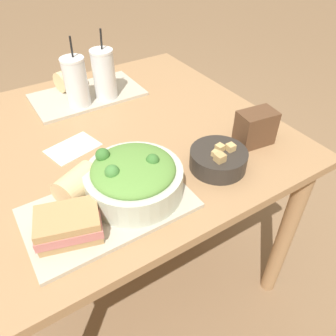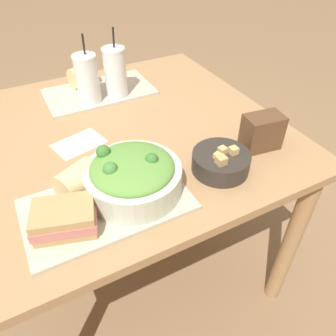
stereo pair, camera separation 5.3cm
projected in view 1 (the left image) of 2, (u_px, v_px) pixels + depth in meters
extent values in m
plane|color=#846647|center=(126.00, 264.00, 1.56)|extent=(12.00, 12.00, 0.00)
cube|color=#A37A51|center=(107.00, 138.00, 1.09)|extent=(1.10, 1.00, 0.03)
cylinder|color=#A37A51|center=(285.00, 235.00, 1.25)|extent=(0.06, 0.06, 0.71)
cylinder|color=#A37A51|center=(163.00, 127.00, 1.82)|extent=(0.06, 0.06, 0.71)
cube|color=#BCB29E|center=(109.00, 208.00, 0.82)|extent=(0.41, 0.24, 0.01)
cube|color=#BCB29E|center=(88.00, 95.00, 1.28)|extent=(0.41, 0.24, 0.01)
cylinder|color=beige|center=(134.00, 181.00, 0.83)|extent=(0.25, 0.25, 0.07)
ellipsoid|color=#5B8E3D|center=(133.00, 169.00, 0.81)|extent=(0.21, 0.21, 0.05)
sphere|color=#38702D|center=(103.00, 155.00, 0.82)|extent=(0.04, 0.04, 0.04)
sphere|color=#38702D|center=(153.00, 160.00, 0.80)|extent=(0.03, 0.03, 0.03)
sphere|color=#427F38|center=(112.00, 172.00, 0.77)|extent=(0.04, 0.04, 0.04)
cube|color=beige|center=(156.00, 164.00, 0.81)|extent=(0.05, 0.05, 0.01)
cube|color=beige|center=(150.00, 161.00, 0.82)|extent=(0.06, 0.03, 0.01)
cylinder|color=#2D2823|center=(218.00, 159.00, 0.94)|extent=(0.16, 0.16, 0.06)
cylinder|color=#5B2D19|center=(219.00, 153.00, 0.92)|extent=(0.15, 0.15, 0.01)
cube|color=tan|center=(220.00, 158.00, 0.88)|extent=(0.03, 0.03, 0.03)
cube|color=tan|center=(231.00, 148.00, 0.92)|extent=(0.02, 0.02, 0.02)
cube|color=tan|center=(215.00, 154.00, 0.90)|extent=(0.02, 0.02, 0.02)
cube|color=tan|center=(220.00, 148.00, 0.92)|extent=(0.02, 0.02, 0.02)
cube|color=tan|center=(71.00, 231.00, 0.74)|extent=(0.16, 0.13, 0.02)
cube|color=#C1706B|center=(69.00, 225.00, 0.73)|extent=(0.17, 0.14, 0.02)
cube|color=tan|center=(67.00, 218.00, 0.72)|extent=(0.16, 0.13, 0.02)
cylinder|color=#DBBC84|center=(77.00, 184.00, 0.82)|extent=(0.13, 0.12, 0.08)
cylinder|color=beige|center=(91.00, 173.00, 0.85)|extent=(0.04, 0.07, 0.07)
cylinder|color=#DBBC84|center=(69.00, 79.00, 1.28)|extent=(0.11, 0.10, 0.08)
cylinder|color=beige|center=(78.00, 76.00, 1.31)|extent=(0.03, 0.07, 0.07)
cylinder|color=silver|center=(76.00, 83.00, 1.16)|extent=(0.08, 0.08, 0.17)
cylinder|color=black|center=(77.00, 86.00, 1.17)|extent=(0.07, 0.07, 0.14)
cylinder|color=white|center=(72.00, 59.00, 1.10)|extent=(0.08, 0.08, 0.01)
cylinder|color=black|center=(71.00, 48.00, 1.08)|extent=(0.01, 0.02, 0.08)
cylinder|color=silver|center=(104.00, 75.00, 1.20)|extent=(0.08, 0.08, 0.17)
cylinder|color=#701E47|center=(105.00, 78.00, 1.21)|extent=(0.07, 0.07, 0.14)
cylinder|color=white|center=(101.00, 51.00, 1.14)|extent=(0.08, 0.08, 0.01)
cylinder|color=black|center=(101.00, 40.00, 1.12)|extent=(0.01, 0.02, 0.08)
cube|color=brown|center=(255.00, 128.00, 1.01)|extent=(0.12, 0.09, 0.11)
cube|color=silver|center=(73.00, 148.00, 1.02)|extent=(0.17, 0.14, 0.00)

